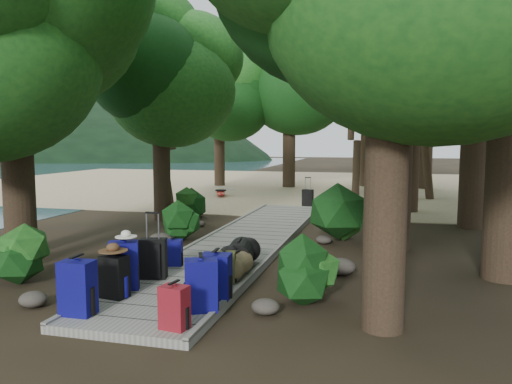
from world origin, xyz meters
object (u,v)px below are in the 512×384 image
(backpack_left_c, at_px, (124,263))
(lone_suitcase_on_sand, at_px, (308,198))
(backpack_right_c, at_px, (216,274))
(sun_lounger, at_px, (402,193))
(backpack_right_a, at_px, (174,305))
(backpack_right_b, at_px, (201,282))
(kayak, at_px, (221,192))
(backpack_left_b, at_px, (114,274))
(backpack_left_d, at_px, (173,251))
(backpack_right_d, at_px, (224,266))
(backpack_left_a, at_px, (77,285))
(duffel_right_khaki, at_px, (236,265))
(suitcase_on_boardwalk, at_px, (153,259))
(duffel_right_black, at_px, (240,254))

(backpack_left_c, relative_size, lone_suitcase_on_sand, 1.37)
(backpack_right_c, distance_m, sun_lounger, 14.30)
(backpack_right_a, height_order, lone_suitcase_on_sand, backpack_right_a)
(backpack_right_b, height_order, kayak, backpack_right_b)
(backpack_left_b, bearing_deg, backpack_left_d, 97.90)
(backpack_right_d, xyz_separation_m, lone_suitcase_on_sand, (-0.23, 10.49, -0.08))
(backpack_left_a, xyz_separation_m, sun_lounger, (4.58, 15.10, -0.20))
(backpack_left_a, relative_size, backpack_right_d, 1.44)
(backpack_left_d, bearing_deg, sun_lounger, 57.33)
(backpack_left_a, xyz_separation_m, duffel_right_khaki, (1.50, 2.31, -0.20))
(suitcase_on_boardwalk, bearing_deg, backpack_right_a, -71.14)
(suitcase_on_boardwalk, height_order, kayak, suitcase_on_boardwalk)
(backpack_left_a, relative_size, duffel_right_khaki, 1.35)
(backpack_right_b, xyz_separation_m, backpack_right_c, (0.02, 0.56, -0.03))
(backpack_right_a, xyz_separation_m, kayak, (-4.42, 14.89, -0.22))
(kayak, bearing_deg, backpack_left_c, -97.06)
(duffel_right_black, bearing_deg, backpack_left_a, -123.77)
(backpack_left_d, height_order, backpack_right_b, backpack_right_b)
(backpack_right_d, distance_m, kayak, 13.57)
(backpack_left_b, xyz_separation_m, backpack_right_d, (1.32, 1.14, -0.07))
(lone_suitcase_on_sand, height_order, kayak, lone_suitcase_on_sand)
(lone_suitcase_on_sand, bearing_deg, backpack_right_b, -77.60)
(kayak, bearing_deg, backpack_left_b, -97.10)
(backpack_left_d, distance_m, backpack_right_d, 1.53)
(duffel_right_khaki, xyz_separation_m, duffel_right_black, (-0.12, 0.60, 0.05))
(backpack_left_d, bearing_deg, kayak, 91.67)
(suitcase_on_boardwalk, distance_m, sun_lounger, 13.95)
(backpack_left_c, height_order, kayak, backpack_left_c)
(backpack_right_d, bearing_deg, backpack_left_b, -150.94)
(backpack_left_b, relative_size, duffel_right_khaki, 1.15)
(backpack_right_b, height_order, lone_suitcase_on_sand, backpack_right_b)
(backpack_right_a, relative_size, backpack_right_c, 0.81)
(backpack_right_b, bearing_deg, backpack_right_d, 71.80)
(duffel_right_khaki, distance_m, sun_lounger, 13.16)
(backpack_left_d, xyz_separation_m, kayak, (-3.11, 12.00, -0.19))
(suitcase_on_boardwalk, bearing_deg, kayak, 90.28)
(backpack_left_c, xyz_separation_m, backpack_left_d, (0.13, 1.56, -0.15))
(duffel_right_khaki, bearing_deg, sun_lounger, 82.05)
(backpack_right_c, height_order, lone_suitcase_on_sand, backpack_right_c)
(backpack_left_a, bearing_deg, backpack_left_b, 82.09)
(backpack_left_d, height_order, backpack_right_d, backpack_right_d)
(backpack_right_c, xyz_separation_m, lone_suitcase_on_sand, (-0.37, 11.28, -0.16))
(backpack_right_a, xyz_separation_m, duffel_right_khaki, (0.05, 2.45, -0.10))
(backpack_left_b, distance_m, suitcase_on_boardwalk, 1.09)
(backpack_right_a, xyz_separation_m, duffel_right_black, (-0.07, 3.05, -0.05))
(lone_suitcase_on_sand, bearing_deg, backpack_right_d, -78.03)
(backpack_right_b, bearing_deg, backpack_left_c, 134.26)
(duffel_right_khaki, bearing_deg, backpack_right_b, -83.27)
(backpack_left_d, height_order, backpack_right_c, backpack_right_c)
(backpack_left_d, height_order, suitcase_on_boardwalk, suitcase_on_boardwalk)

